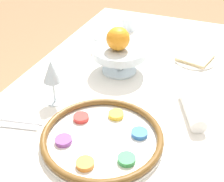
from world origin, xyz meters
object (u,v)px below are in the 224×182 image
seder_plate (102,137)px  napkin_roll (192,108)px  wine_glass (52,73)px  fruit_stand (119,54)px  cup_near (128,23)px  orange_fruit (118,39)px  cup_mid (101,43)px  bread_plate (195,59)px

seder_plate → napkin_roll: (0.22, -0.21, 0.01)m
seder_plate → napkin_roll: 0.31m
wine_glass → fruit_stand: bearing=-25.2°
wine_glass → napkin_roll: 0.46m
seder_plate → cup_near: size_ratio=5.03×
wine_glass → napkin_roll: bearing=-76.4°
fruit_stand → cup_near: fruit_stand is taller
napkin_roll → orange_fruit: bearing=64.2°
seder_plate → cup_near: 0.80m
fruit_stand → orange_fruit: size_ratio=2.41×
fruit_stand → napkin_roll: fruit_stand is taller
wine_glass → napkin_roll: (0.11, -0.44, -0.09)m
wine_glass → cup_mid: wine_glass is taller
seder_plate → orange_fruit: orange_fruit is taller
orange_fruit → cup_mid: (0.15, 0.14, -0.11)m
seder_plate → bread_plate: seder_plate is taller
orange_fruit → fruit_stand: bearing=-2.7°
wine_glass → cup_mid: bearing=1.4°
cup_near → cup_mid: size_ratio=1.00×
seder_plate → wine_glass: (0.12, 0.22, 0.10)m
bread_plate → wine_glass: bearing=140.3°
wine_glass → bread_plate: size_ratio=0.94×
seder_plate → orange_fruit: bearing=14.6°
seder_plate → napkin_roll: size_ratio=1.81×
fruit_stand → cup_near: bearing=14.6°
fruit_stand → cup_mid: fruit_stand is taller
wine_glass → cup_near: (0.66, -0.02, -0.08)m
napkin_roll → cup_near: size_ratio=2.78×
bread_plate → napkin_roll: napkin_roll is taller
cup_mid → seder_plate: bearing=-156.0°
seder_plate → cup_near: (0.78, 0.20, 0.02)m
napkin_roll → cup_mid: cup_mid is taller
seder_plate → orange_fruit: 0.40m
orange_fruit → cup_near: orange_fruit is taller
orange_fruit → napkin_roll: orange_fruit is taller
orange_fruit → cup_mid: size_ratio=1.25×
fruit_stand → napkin_roll: size_ratio=1.08×
seder_plate → napkin_roll: bearing=-43.9°
bread_plate → cup_near: size_ratio=2.40×
bread_plate → cup_mid: size_ratio=2.40×
wine_glass → cup_near: bearing=-2.2°
cup_near → orange_fruit: bearing=-166.0°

